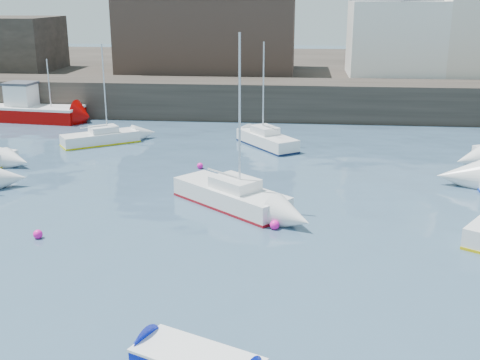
# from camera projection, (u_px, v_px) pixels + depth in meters

# --- Properties ---
(water) EXTENTS (220.00, 220.00, 0.00)m
(water) POSITION_uv_depth(u_px,v_px,m) (199.00, 353.00, 17.19)
(water) COLOR #2D4760
(water) RESTS_ON ground
(quay_wall) EXTENTS (90.00, 5.00, 3.00)m
(quay_wall) POSITION_uv_depth(u_px,v_px,m) (267.00, 99.00, 50.03)
(quay_wall) COLOR #28231E
(quay_wall) RESTS_ON ground
(land_strip) EXTENTS (90.00, 32.00, 2.80)m
(land_strip) POSITION_uv_depth(u_px,v_px,m) (276.00, 73.00, 67.18)
(land_strip) COLOR #28231E
(land_strip) RESTS_ON ground
(bldg_east_d) EXTENTS (11.14, 11.14, 8.95)m
(bldg_east_d) POSITION_uv_depth(u_px,v_px,m) (395.00, 23.00, 53.45)
(bldg_east_d) COLOR white
(bldg_east_d) RESTS_ON land_strip
(warehouse) EXTENTS (16.40, 10.40, 7.60)m
(warehouse) POSITION_uv_depth(u_px,v_px,m) (209.00, 30.00, 56.69)
(warehouse) COLOR #3D2D26
(warehouse) RESTS_ON land_strip
(fishing_boat) EXTENTS (7.80, 3.66, 4.99)m
(fishing_boat) POSITION_uv_depth(u_px,v_px,m) (33.00, 109.00, 48.66)
(fishing_boat) COLOR #940100
(fishing_boat) RESTS_ON ground
(sailboat_b) EXTENTS (6.18, 5.73, 8.23)m
(sailboat_b) POSITION_uv_depth(u_px,v_px,m) (231.00, 195.00, 29.02)
(sailboat_b) COLOR white
(sailboat_b) RESTS_ON ground
(sailboat_f) EXTENTS (4.50, 5.28, 6.90)m
(sailboat_f) POSITION_uv_depth(u_px,v_px,m) (267.00, 139.00, 40.45)
(sailboat_f) COLOR white
(sailboat_f) RESTS_ON ground
(sailboat_h) EXTENTS (5.22, 4.38, 6.71)m
(sailboat_h) POSITION_uv_depth(u_px,v_px,m) (101.00, 138.00, 41.21)
(sailboat_h) COLOR white
(sailboat_h) RESTS_ON ground
(buoy_near) EXTENTS (0.40, 0.40, 0.40)m
(buoy_near) POSITION_uv_depth(u_px,v_px,m) (38.00, 238.00, 25.30)
(buoy_near) COLOR #FF12A4
(buoy_near) RESTS_ON ground
(buoy_mid) EXTENTS (0.42, 0.42, 0.42)m
(buoy_mid) POSITION_uv_depth(u_px,v_px,m) (274.00, 229.00, 26.29)
(buoy_mid) COLOR #FF12A4
(buoy_mid) RESTS_ON ground
(buoy_far) EXTENTS (0.37, 0.37, 0.37)m
(buoy_far) POSITION_uv_depth(u_px,v_px,m) (200.00, 168.00, 35.45)
(buoy_far) COLOR #FF12A4
(buoy_far) RESTS_ON ground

